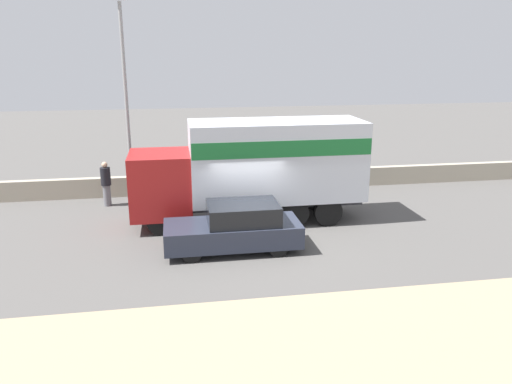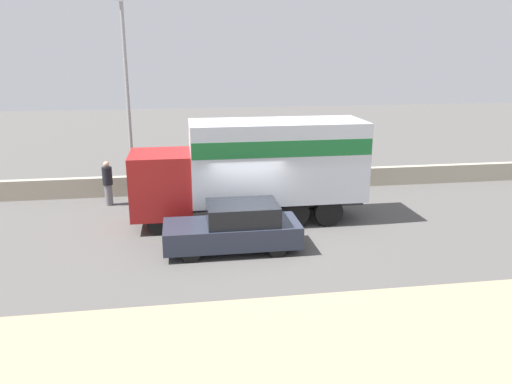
{
  "view_description": "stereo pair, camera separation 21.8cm",
  "coord_description": "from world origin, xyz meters",
  "views": [
    {
      "loc": [
        -2.41,
        -14.67,
        6.05
      ],
      "look_at": [
        0.25,
        1.15,
        1.47
      ],
      "focal_mm": 35.0,
      "sensor_mm": 36.0,
      "label": 1
    },
    {
      "loc": [
        -2.19,
        -14.71,
        6.05
      ],
      "look_at": [
        0.25,
        1.15,
        1.47
      ],
      "focal_mm": 35.0,
      "sensor_mm": 36.0,
      "label": 2
    }
  ],
  "objects": [
    {
      "name": "stone_wall_backdrop",
      "position": [
        0.0,
        6.57,
        0.42
      ],
      "size": [
        60.0,
        0.35,
        0.84
      ],
      "color": "#A39984",
      "rests_on": "ground_plane"
    },
    {
      "name": "pedestrian",
      "position": [
        -5.12,
        5.27,
        0.94
      ],
      "size": [
        0.39,
        0.39,
        1.8
      ],
      "color": "slate",
      "rests_on": "ground_plane"
    },
    {
      "name": "street_lamp",
      "position": [
        -4.13,
        5.41,
        4.58
      ],
      "size": [
        0.56,
        0.28,
        8.03
      ],
      "color": "gray",
      "rests_on": "ground_plane"
    },
    {
      "name": "dirt_shoulder_foreground",
      "position": [
        0.0,
        -6.14,
        0.02
      ],
      "size": [
        60.0,
        5.24,
        0.04
      ],
      "color": "#9E896B",
      "rests_on": "ground_plane"
    },
    {
      "name": "ground_plane",
      "position": [
        0.0,
        0.0,
        0.0
      ],
      "size": [
        80.0,
        80.0,
        0.0
      ],
      "primitive_type": "plane",
      "color": "#514F4C"
    },
    {
      "name": "box_truck",
      "position": [
        0.53,
        2.49,
        2.12
      ],
      "size": [
        8.27,
        2.4,
        3.65
      ],
      "rotation": [
        0.0,
        0.0,
        3.14
      ],
      "color": "maroon",
      "rests_on": "ground_plane"
    },
    {
      "name": "car_hatchback",
      "position": [
        -0.62,
        -0.19,
        0.74
      ],
      "size": [
        4.2,
        1.71,
        1.51
      ],
      "rotation": [
        0.0,
        0.0,
        3.14
      ],
      "color": "#282D3D",
      "rests_on": "ground_plane"
    }
  ]
}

